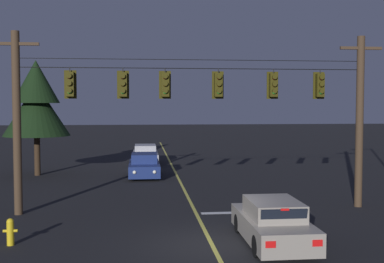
# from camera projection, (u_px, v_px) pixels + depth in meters

# --- Properties ---
(ground_plane) EXTENTS (180.00, 180.00, 0.00)m
(ground_plane) POSITION_uv_depth(u_px,v_px,m) (212.00, 245.00, 15.01)
(ground_plane) COLOR black
(lane_centre_stripe) EXTENTS (0.14, 60.00, 0.01)m
(lane_centre_stripe) POSITION_uv_depth(u_px,v_px,m) (182.00, 186.00, 25.88)
(lane_centre_stripe) COLOR #D1C64C
(lane_centre_stripe) RESTS_ON ground
(stop_bar_paint) EXTENTS (3.40, 0.36, 0.01)m
(stop_bar_paint) POSITION_uv_depth(u_px,v_px,m) (243.00, 212.00, 19.52)
(stop_bar_paint) COLOR silver
(stop_bar_paint) RESTS_ON ground
(signal_span_assembly) EXTENTS (15.81, 0.32, 7.20)m
(signal_span_assembly) POSITION_uv_depth(u_px,v_px,m) (195.00, 119.00, 19.71)
(signal_span_assembly) COLOR #423021
(signal_span_assembly) RESTS_ON ground
(traffic_light_leftmost) EXTENTS (0.48, 0.41, 1.22)m
(traffic_light_leftmost) POSITION_uv_depth(u_px,v_px,m) (70.00, 84.00, 19.10)
(traffic_light_leftmost) COLOR black
(traffic_light_left_inner) EXTENTS (0.48, 0.41, 1.22)m
(traffic_light_left_inner) POSITION_uv_depth(u_px,v_px,m) (123.00, 84.00, 19.31)
(traffic_light_left_inner) COLOR black
(traffic_light_centre) EXTENTS (0.48, 0.41, 1.22)m
(traffic_light_centre) POSITION_uv_depth(u_px,v_px,m) (165.00, 85.00, 19.49)
(traffic_light_centre) COLOR black
(traffic_light_right_inner) EXTENTS (0.48, 0.41, 1.22)m
(traffic_light_right_inner) POSITION_uv_depth(u_px,v_px,m) (218.00, 85.00, 19.72)
(traffic_light_right_inner) COLOR black
(traffic_light_rightmost) EXTENTS (0.48, 0.41, 1.22)m
(traffic_light_rightmost) POSITION_uv_depth(u_px,v_px,m) (273.00, 85.00, 19.96)
(traffic_light_rightmost) COLOR black
(traffic_light_far_right) EXTENTS (0.48, 0.41, 1.22)m
(traffic_light_far_right) POSITION_uv_depth(u_px,v_px,m) (320.00, 85.00, 20.17)
(traffic_light_far_right) COLOR black
(car_waiting_near_lane) EXTENTS (1.80, 4.33, 1.39)m
(car_waiting_near_lane) POSITION_uv_depth(u_px,v_px,m) (273.00, 223.00, 15.13)
(car_waiting_near_lane) COLOR gray
(car_waiting_near_lane) RESTS_ON ground
(car_oncoming_lead) EXTENTS (1.80, 4.42, 1.39)m
(car_oncoming_lead) POSITION_uv_depth(u_px,v_px,m) (144.00, 166.00, 29.24)
(car_oncoming_lead) COLOR navy
(car_oncoming_lead) RESTS_ON ground
(car_oncoming_trailing) EXTENTS (1.80, 4.42, 1.39)m
(car_oncoming_trailing) POSITION_uv_depth(u_px,v_px,m) (145.00, 155.00, 35.50)
(car_oncoming_trailing) COLOR #A5A5AD
(car_oncoming_trailing) RESTS_ON ground
(tree_verge_near) EXTENTS (4.01, 4.01, 7.04)m
(tree_verge_near) POSITION_uv_depth(u_px,v_px,m) (36.00, 102.00, 29.53)
(tree_verge_near) COLOR #332316
(tree_verge_near) RESTS_ON ground
(fire_hydrant) EXTENTS (0.44, 0.22, 0.84)m
(fire_hydrant) POSITION_uv_depth(u_px,v_px,m) (10.00, 231.00, 14.95)
(fire_hydrant) COLOR gold
(fire_hydrant) RESTS_ON ground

